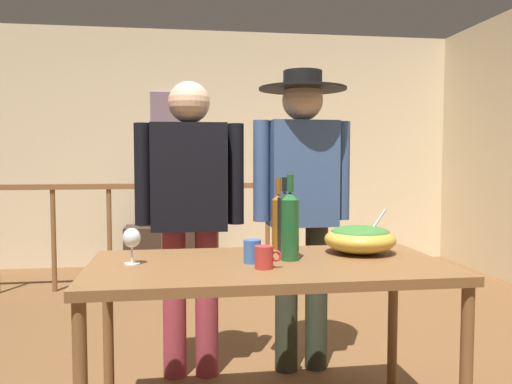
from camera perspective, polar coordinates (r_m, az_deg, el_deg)
The scene contains 16 objects.
ground_plane at distance 3.11m, azimuth 0.36°, elevation -19.56°, with size 8.51×8.51×0.00m, color brown.
back_wall at distance 6.11m, azimuth -4.29°, elevation 4.75°, with size 5.66×0.10×2.68m, color beige.
framed_picture at distance 6.05m, azimuth -8.93°, elevation 8.23°, with size 0.54×0.03×0.53m, color slate.
stair_railing at distance 4.99m, azimuth -7.38°, elevation -2.97°, with size 3.58×0.10×1.04m.
tv_console at distance 5.83m, azimuth -9.71°, elevation -6.06°, with size 0.90×0.40×0.49m, color #38281E.
flat_screen_tv at distance 5.73m, azimuth -9.77°, elevation -1.12°, with size 0.64×0.12×0.44m.
serving_table at distance 2.27m, azimuth 1.33°, elevation -9.48°, with size 1.52×0.78×0.78m.
salad_bowl at distance 2.51m, azimuth 11.32°, elevation -4.94°, with size 0.33×0.33×0.21m.
wine_glass at distance 2.25m, azimuth -13.44°, elevation -5.07°, with size 0.07×0.07×0.15m.
wine_bottle_green at distance 2.28m, azimuth 3.74°, elevation -3.58°, with size 0.08×0.08×0.38m.
wine_bottle_amber at distance 2.57m, azimuth 2.47°, elevation -3.08°, with size 0.07×0.07×0.35m.
wine_bottle_dark at distance 2.42m, azimuth 3.14°, elevation -3.27°, with size 0.07×0.07×0.36m.
mug_red at distance 2.12m, azimuth 0.94°, elevation -7.15°, with size 0.11×0.08×0.09m.
mug_blue at distance 2.23m, azimuth -0.36°, elevation -6.51°, with size 0.11×0.07×0.10m.
person_standing_left at distance 2.91m, azimuth -7.25°, elevation -1.20°, with size 0.60×0.24×1.65m.
person_standing_right at distance 2.99m, azimuth 5.06°, elevation 0.03°, with size 0.57×0.50×1.72m.
Camera 1 is at (-0.43, -2.82, 1.23)m, focal length 36.55 mm.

